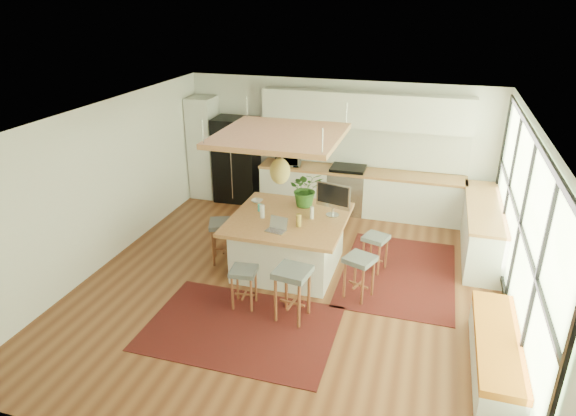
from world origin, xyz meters
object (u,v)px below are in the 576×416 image
(fridge, at_px, (237,159))
(laptop, at_px, (276,224))
(island, at_px, (289,243))
(stool_near_left, at_px, (244,285))
(stool_right_front, at_px, (359,276))
(island_plant, at_px, (306,192))
(stool_near_right, at_px, (292,296))
(stool_right_back, at_px, (375,251))
(microwave, at_px, (288,157))
(monitor, at_px, (333,201))
(stool_left_side, at_px, (224,242))

(fridge, height_order, laptop, fridge)
(fridge, height_order, island, fridge)
(fridge, relative_size, stool_near_left, 2.95)
(stool_right_front, relative_size, island_plant, 1.11)
(stool_near_right, height_order, stool_right_back, stool_near_right)
(island_plant, bearing_deg, microwave, 114.12)
(stool_right_front, xyz_separation_m, laptop, (-1.32, 0.00, 0.70))
(monitor, distance_m, island_plant, 0.59)
(stool_right_front, xyz_separation_m, stool_left_side, (-2.41, 0.46, 0.00))
(stool_left_side, height_order, laptop, laptop)
(monitor, bearing_deg, stool_right_front, -39.78)
(monitor, bearing_deg, island, -142.55)
(stool_near_left, height_order, microwave, microwave)
(stool_near_left, height_order, stool_left_side, stool_left_side)
(island_plant, bearing_deg, island, -103.82)
(laptop, bearing_deg, stool_near_right, -47.78)
(stool_near_right, relative_size, stool_left_side, 1.06)
(fridge, xyz_separation_m, island_plant, (2.12, -2.11, 0.25))
(stool_right_back, xyz_separation_m, laptop, (-1.44, -0.90, 0.70))
(stool_right_front, bearing_deg, stool_near_right, -135.12)
(stool_right_back, xyz_separation_m, monitor, (-0.73, -0.06, 0.83))
(stool_right_back, height_order, stool_left_side, stool_left_side)
(stool_near_left, relative_size, microwave, 1.19)
(monitor, bearing_deg, fridge, 152.37)
(stool_right_front, height_order, microwave, microwave)
(fridge, relative_size, stool_left_side, 2.48)
(laptop, bearing_deg, microwave, 113.45)
(island_plant, bearing_deg, stool_near_right, -80.45)
(stool_right_back, xyz_separation_m, island_plant, (-1.26, 0.21, 0.82))
(stool_right_back, relative_size, island_plant, 1.01)
(island, bearing_deg, stool_right_back, 13.93)
(stool_right_back, distance_m, monitor, 1.11)
(stool_near_left, xyz_separation_m, monitor, (0.97, 1.56, 0.83))
(stool_right_back, bearing_deg, microwave, 133.85)
(stool_right_front, bearing_deg, stool_right_back, 82.30)
(island, height_order, laptop, laptop)
(island, distance_m, stool_near_right, 1.44)
(stool_right_back, distance_m, stool_left_side, 2.57)
(fridge, distance_m, stool_near_right, 4.75)
(laptop, height_order, monitor, monitor)
(island, relative_size, stool_near_left, 2.96)
(fridge, distance_m, stool_near_left, 4.33)
(fridge, distance_m, stool_right_back, 4.14)
(stool_near_left, relative_size, stool_right_front, 0.91)
(stool_left_side, distance_m, island_plant, 1.65)
(fridge, bearing_deg, island_plant, -47.63)
(laptop, height_order, island_plant, island_plant)
(stool_left_side, relative_size, laptop, 2.38)
(microwave, bearing_deg, stool_near_right, -84.62)
(microwave, bearing_deg, island_plant, -77.87)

